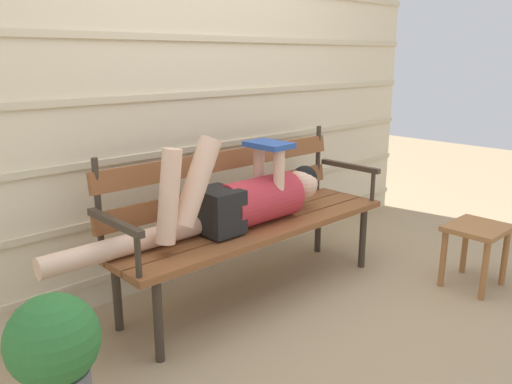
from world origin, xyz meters
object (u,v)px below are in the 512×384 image
at_px(reclining_person, 240,200).
at_px(footstool, 476,239).
at_px(potted_plant, 55,358).
at_px(park_bench, 248,212).

distance_m(reclining_person, footstool, 1.45).
relative_size(reclining_person, footstool, 4.38).
bearing_deg(reclining_person, potted_plant, -163.84).
distance_m(footstool, potted_plant, 2.39).
bearing_deg(park_bench, potted_plant, -162.33).
relative_size(park_bench, reclining_person, 1.06).
bearing_deg(park_bench, reclining_person, -148.67).
bearing_deg(potted_plant, reclining_person, 16.16).
distance_m(park_bench, reclining_person, 0.18).
relative_size(reclining_person, potted_plant, 3.01).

